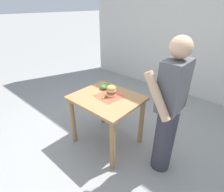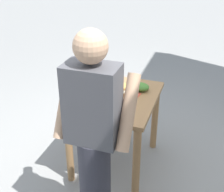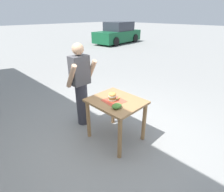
{
  "view_description": "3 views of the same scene",
  "coord_description": "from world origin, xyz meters",
  "px_view_note": "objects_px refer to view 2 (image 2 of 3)",
  "views": [
    {
      "loc": [
        1.55,
        1.46,
        1.94
      ],
      "look_at": [
        0.0,
        0.1,
        0.85
      ],
      "focal_mm": 28.0,
      "sensor_mm": 36.0,
      "label": 1
    },
    {
      "loc": [
        -0.82,
        2.5,
        2.19
      ],
      "look_at": [
        0.0,
        0.1,
        0.85
      ],
      "focal_mm": 50.0,
      "sensor_mm": 36.0,
      "label": 2
    },
    {
      "loc": [
        -1.97,
        -1.85,
        2.16
      ],
      "look_at": [
        0.0,
        0.1,
        0.85
      ],
      "focal_mm": 28.0,
      "sensor_mm": 36.0,
      "label": 3
    }
  ],
  "objects_px": {
    "sandwich": "(121,91)",
    "diner_across_table": "(94,141)",
    "pickle_spear": "(110,94)",
    "side_salad": "(140,87)",
    "patio_table": "(115,110)"
  },
  "relations": [
    {
      "from": "patio_table",
      "to": "sandwich",
      "type": "relative_size",
      "value": 4.69
    },
    {
      "from": "pickle_spear",
      "to": "side_salad",
      "type": "relative_size",
      "value": 0.43
    },
    {
      "from": "pickle_spear",
      "to": "side_salad",
      "type": "height_order",
      "value": "side_salad"
    },
    {
      "from": "patio_table",
      "to": "side_salad",
      "type": "xyz_separation_m",
      "value": [
        -0.19,
        -0.2,
        0.2
      ]
    },
    {
      "from": "side_salad",
      "to": "pickle_spear",
      "type": "bearing_deg",
      "value": 39.32
    },
    {
      "from": "diner_across_table",
      "to": "pickle_spear",
      "type": "bearing_deg",
      "value": -78.69
    },
    {
      "from": "sandwich",
      "to": "diner_across_table",
      "type": "bearing_deg",
      "value": 93.95
    },
    {
      "from": "patio_table",
      "to": "pickle_spear",
      "type": "xyz_separation_m",
      "value": [
        0.05,
        0.0,
        0.17
      ]
    },
    {
      "from": "pickle_spear",
      "to": "side_salad",
      "type": "distance_m",
      "value": 0.31
    },
    {
      "from": "patio_table",
      "to": "pickle_spear",
      "type": "bearing_deg",
      "value": 3.05
    },
    {
      "from": "sandwich",
      "to": "diner_across_table",
      "type": "relative_size",
      "value": 0.11
    },
    {
      "from": "sandwich",
      "to": "side_salad",
      "type": "height_order",
      "value": "sandwich"
    },
    {
      "from": "sandwich",
      "to": "diner_across_table",
      "type": "height_order",
      "value": "diner_across_table"
    },
    {
      "from": "patio_table",
      "to": "diner_across_table",
      "type": "xyz_separation_m",
      "value": [
        -0.12,
        0.85,
        0.25
      ]
    },
    {
      "from": "patio_table",
      "to": "pickle_spear",
      "type": "relative_size",
      "value": 11.83
    }
  ]
}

